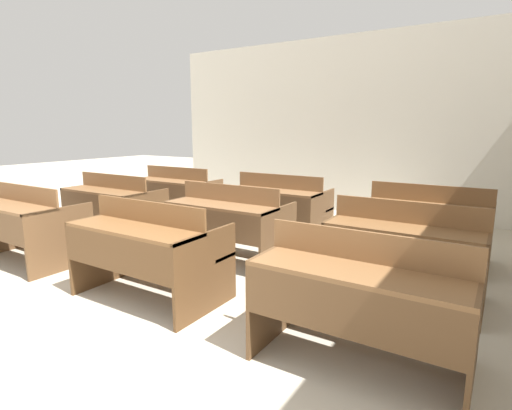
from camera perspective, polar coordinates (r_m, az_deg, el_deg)
The scene contains 10 objects.
wall_back at distance 7.52m, azimuth 12.17°, elevation 10.98°, with size 7.06×0.06×3.12m.
bench_front_left at distance 5.28m, azimuth -30.23°, elevation -2.03°, with size 1.31×0.79×0.90m.
bench_front_center at distance 3.71m, azimuth -15.30°, elevation -5.87°, with size 1.31×0.79×0.90m.
bench_front_right at distance 2.68m, azimuth 14.95°, elevation -12.47°, with size 1.31×0.79×0.90m.
bench_second_left at distance 5.94m, azimuth -19.80°, elevation 0.12°, with size 1.31×0.79×0.90m.
bench_second_center at distance 4.60m, azimuth -4.02°, elevation -2.28°, with size 1.31×0.79×0.90m.
bench_second_right at distance 3.82m, azimuth 20.48°, elevation -5.73°, with size 1.31×0.79×0.90m.
bench_third_left at distance 6.75m, azimuth -11.39°, elevation 1.80°, with size 1.31×0.79×0.90m.
bench_third_center at distance 5.59m, azimuth 3.15°, elevation 0.12°, with size 1.31×0.79×0.90m.
bench_third_right at distance 4.97m, azimuth 23.23°, elevation -2.15°, with size 1.31×0.79×0.90m.
Camera 1 is at (2.58, -0.94, 1.53)m, focal length 28.00 mm.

